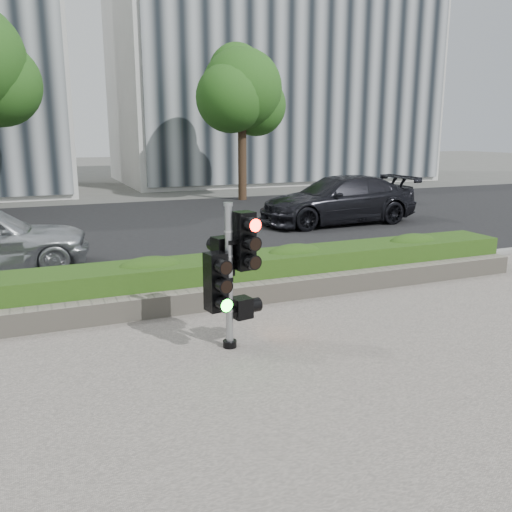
% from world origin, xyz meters
% --- Properties ---
extents(ground, '(120.00, 120.00, 0.00)m').
position_xyz_m(ground, '(0.00, 0.00, 0.00)').
color(ground, '#51514C').
rests_on(ground, ground).
extents(sidewalk, '(16.00, 11.00, 0.03)m').
position_xyz_m(sidewalk, '(0.00, -2.50, 0.01)').
color(sidewalk, '#9E9389').
rests_on(sidewalk, ground).
extents(road, '(60.00, 13.00, 0.02)m').
position_xyz_m(road, '(0.00, 10.00, 0.01)').
color(road, black).
rests_on(road, ground).
extents(curb, '(60.00, 0.25, 0.12)m').
position_xyz_m(curb, '(0.00, 3.15, 0.06)').
color(curb, gray).
rests_on(curb, ground).
extents(stone_wall, '(12.00, 0.32, 0.34)m').
position_xyz_m(stone_wall, '(0.00, 1.90, 0.20)').
color(stone_wall, gray).
rests_on(stone_wall, sidewalk).
extents(hedge, '(12.00, 1.00, 0.68)m').
position_xyz_m(hedge, '(0.00, 2.55, 0.37)').
color(hedge, '#437524').
rests_on(hedge, sidewalk).
extents(building_right, '(18.00, 10.00, 12.00)m').
position_xyz_m(building_right, '(11.00, 25.00, 6.00)').
color(building_right, '#B7B7B2').
rests_on(building_right, ground).
extents(tree_right, '(4.10, 3.58, 6.53)m').
position_xyz_m(tree_right, '(5.48, 15.55, 4.48)').
color(tree_right, black).
rests_on(tree_right, ground).
extents(traffic_signal, '(0.71, 0.57, 1.97)m').
position_xyz_m(traffic_signal, '(-0.62, 0.26, 1.12)').
color(traffic_signal, black).
rests_on(traffic_signal, sidewalk).
extents(car_dark, '(5.19, 2.18, 1.50)m').
position_xyz_m(car_dark, '(6.06, 8.56, 0.77)').
color(car_dark, black).
rests_on(car_dark, road).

